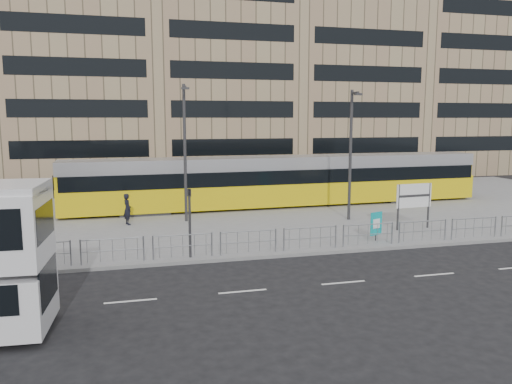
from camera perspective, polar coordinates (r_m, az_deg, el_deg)
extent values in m
plane|color=black|center=(22.85, 1.15, -7.61)|extent=(120.00, 120.00, 0.00)
cube|color=slate|center=(34.25, -4.21, -2.12)|extent=(64.00, 24.00, 0.15)
cube|color=gray|center=(22.88, 1.12, -7.40)|extent=(64.00, 0.25, 0.17)
cube|color=#9A8563|center=(55.53, -19.01, 12.78)|extent=(14.00, 16.00, 22.00)
cube|color=#9A8563|center=(56.34, -4.28, 14.15)|extent=(14.00, 16.00, 24.00)
cube|color=#9A8563|center=(60.26, 9.27, 12.25)|extent=(14.00, 16.00, 21.00)
cube|color=#9A8563|center=(67.12, 20.58, 12.29)|extent=(14.00, 16.00, 23.00)
cylinder|color=#95989D|center=(23.61, 5.53, -4.12)|extent=(32.00, 0.05, 0.05)
cylinder|color=#95989D|center=(23.72, 5.52, -5.30)|extent=(32.00, 0.04, 0.04)
cube|color=white|center=(19.53, 7.22, -10.47)|extent=(62.00, 0.12, 0.01)
cube|color=#D9BD0B|center=(35.49, 2.98, 0.04)|extent=(29.97, 3.71, 1.71)
cube|color=black|center=(35.34, 3.00, 1.93)|extent=(29.55, 3.73, 0.96)
cube|color=#A9A9AE|center=(35.25, 3.01, 3.40)|extent=(29.96, 3.48, 0.85)
cube|color=#D9BD0B|center=(42.25, 21.68, 1.75)|extent=(1.35, 2.44, 2.78)
cube|color=#D9BD0B|center=(33.62, -20.75, 0.24)|extent=(1.35, 2.44, 2.78)
cylinder|color=#2D2D30|center=(35.38, 2.99, 1.33)|extent=(2.62, 2.62, 3.20)
cube|color=#2D2D30|center=(39.75, 16.19, -0.47)|extent=(3.28, 2.78, 0.53)
cube|color=#2D2D30|center=(33.76, -12.65, -1.86)|extent=(3.28, 2.78, 0.53)
cylinder|color=#2D2D30|center=(28.70, 15.94, -1.71)|extent=(0.11, 0.11, 2.56)
cylinder|color=#2D2D30|center=(29.87, 19.11, -1.46)|extent=(0.11, 0.11, 2.56)
cube|color=white|center=(29.18, 17.61, -0.40)|extent=(2.23, 0.25, 1.34)
cylinder|color=#2D2D30|center=(26.12, 13.54, -4.58)|extent=(0.06, 0.06, 0.79)
cube|color=#0BA0A5|center=(26.01, 13.57, -3.53)|extent=(0.76, 0.33, 1.18)
cube|color=white|center=(25.98, 13.61, -3.54)|extent=(0.46, 0.18, 0.49)
imported|color=black|center=(30.07, -14.49, -1.91)|extent=(0.64, 0.78, 1.83)
cylinder|color=#2D2D30|center=(22.34, -7.57, -3.69)|extent=(0.12, 0.12, 3.00)
imported|color=#2D2D30|center=(22.14, -7.63, -0.91)|extent=(0.17, 0.20, 1.00)
cylinder|color=#2D2D30|center=(30.04, -8.12, 4.35)|extent=(0.18, 0.18, 8.16)
cylinder|color=#2D2D30|center=(29.63, -8.19, 11.80)|extent=(0.14, 0.90, 0.14)
cube|color=#2D2D30|center=(29.18, -8.09, 11.66)|extent=(0.45, 0.20, 0.12)
cylinder|color=#2D2D30|center=(30.78, 10.73, 4.09)|extent=(0.18, 0.18, 7.85)
cylinder|color=#2D2D30|center=(30.38, 11.25, 11.06)|extent=(0.14, 0.90, 0.14)
cube|color=#2D2D30|center=(29.97, 11.62, 10.90)|extent=(0.45, 0.20, 0.12)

